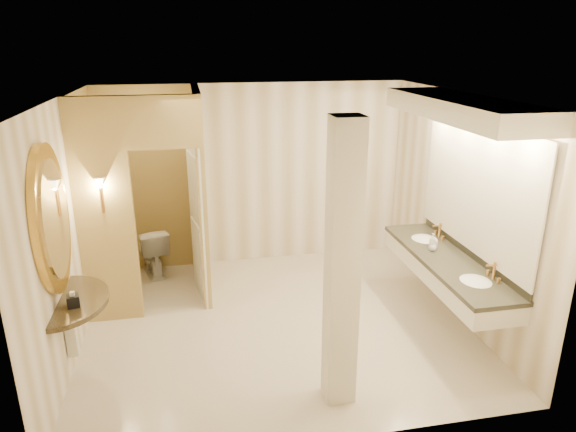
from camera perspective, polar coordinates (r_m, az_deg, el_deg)
The scene contains 16 objects.
floor at distance 6.39m, azimuth -1.25°, elevation -11.80°, with size 4.50×4.50×0.00m, color beige.
ceiling at distance 5.52m, azimuth -1.45°, elevation 13.06°, with size 4.50×4.50×0.00m, color silver.
wall_back at distance 7.71m, azimuth -3.87°, elevation 4.53°, with size 4.50×0.02×2.70m, color #F0E2D0.
wall_front at distance 4.02m, azimuth 3.55°, elevation -9.57°, with size 4.50×0.02×2.70m, color #F0E2D0.
wall_left at distance 5.90m, azimuth -23.45°, elevation -1.65°, with size 0.02×4.00×2.70m, color #F0E2D0.
wall_right at distance 6.56m, azimuth 18.43°, elevation 0.96°, with size 0.02×4.00×2.70m, color #F0E2D0.
toilet_closet at distance 6.66m, azimuth -12.26°, elevation 2.11°, with size 1.50×1.55×2.70m.
wall_sconce at distance 6.13m, azimuth -20.16°, elevation 3.27°, with size 0.14×0.14×0.42m.
vanity at distance 6.02m, azimuth 18.25°, elevation 2.18°, with size 0.75×2.47×2.09m.
console_shelf at distance 5.32m, azimuth -24.36°, elevation -3.94°, with size 1.10×1.10×2.00m.
pillar at distance 4.59m, azimuth 6.06°, elevation -5.84°, with size 0.27×0.27×2.70m, color silver.
tissue_box at distance 5.32m, azimuth -22.76°, elevation -8.70°, with size 0.11×0.11×0.11m, color black.
toilet at distance 7.76m, azimuth -14.89°, elevation -3.71°, with size 0.40×0.71×0.72m, color white.
soap_bottle_a at distance 6.49m, azimuth 15.97°, elevation -2.84°, with size 0.06×0.06×0.12m, color beige.
soap_bottle_b at distance 6.38m, azimuth 15.80°, elevation -3.29°, with size 0.09×0.09×0.11m, color silver.
soap_bottle_c at distance 6.39m, azimuth 15.75°, elevation -2.76°, with size 0.08×0.08×0.21m, color #C6B28C.
Camera 1 is at (-0.91, -5.41, 3.27)m, focal length 32.00 mm.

